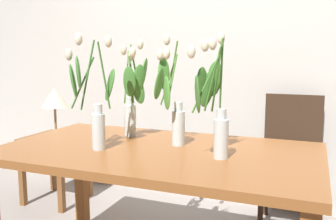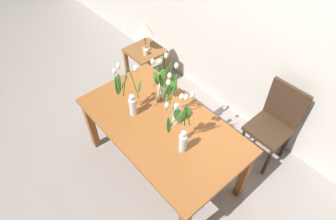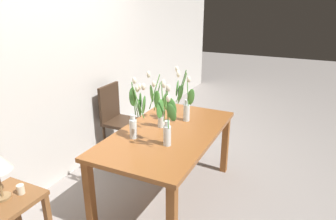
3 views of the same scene
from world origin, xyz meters
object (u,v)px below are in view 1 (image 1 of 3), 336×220
(tulip_vase_3, at_px, (94,106))
(side_table, at_px, (56,150))
(dining_chair, at_px, (291,153))
(table_lamp, at_px, (55,99))
(dining_table, at_px, (157,166))
(tulip_vase_0, at_px, (214,107))
(tulip_vase_1, at_px, (133,97))
(pillar_candle, at_px, (60,134))
(tulip_vase_2, at_px, (172,105))

(tulip_vase_3, relative_size, side_table, 1.05)
(dining_chair, bearing_deg, table_lamp, -172.37)
(dining_table, height_order, side_table, dining_table)
(tulip_vase_0, xyz_separation_m, side_table, (-1.54, 0.79, -0.54))
(tulip_vase_1, relative_size, dining_chair, 0.60)
(dining_chair, xyz_separation_m, pillar_candle, (-1.74, -0.33, 0.06))
(table_lamp, bearing_deg, dining_chair, 7.63)
(tulip_vase_2, height_order, table_lamp, tulip_vase_2)
(tulip_vase_1, xyz_separation_m, tulip_vase_3, (-0.05, -0.34, -0.01))
(side_table, bearing_deg, tulip_vase_2, -26.76)
(tulip_vase_3, distance_m, pillar_candle, 1.25)
(dining_table, bearing_deg, tulip_vase_2, 68.73)
(tulip_vase_0, xyz_separation_m, tulip_vase_2, (-0.26, 0.15, -0.02))
(tulip_vase_2, bearing_deg, tulip_vase_1, 160.31)
(tulip_vase_1, distance_m, dining_chair, 1.25)
(tulip_vase_0, relative_size, pillar_candle, 7.73)
(table_lamp, bearing_deg, pillar_candle, -38.93)
(tulip_vase_2, bearing_deg, table_lamp, 152.61)
(table_lamp, xyz_separation_m, pillar_candle, (0.10, -0.08, -0.27))
(tulip_vase_2, height_order, pillar_candle, tulip_vase_2)
(tulip_vase_2, relative_size, pillar_candle, 7.75)
(tulip_vase_3, bearing_deg, pillar_candle, 136.39)
(side_table, bearing_deg, dining_table, -31.18)
(tulip_vase_0, relative_size, table_lamp, 1.46)
(tulip_vase_0, distance_m, side_table, 1.82)
(tulip_vase_3, bearing_deg, tulip_vase_1, 82.35)
(side_table, xyz_separation_m, pillar_candle, (0.09, -0.06, 0.16))
(tulip_vase_3, height_order, dining_chair, tulip_vase_3)
(dining_chair, xyz_separation_m, table_lamp, (-1.84, -0.25, 0.33))
(tulip_vase_3, bearing_deg, tulip_vase_0, 8.69)
(tulip_vase_2, height_order, dining_chair, tulip_vase_2)
(tulip_vase_3, height_order, side_table, tulip_vase_3)
(tulip_vase_2, height_order, side_table, tulip_vase_2)
(tulip_vase_1, bearing_deg, tulip_vase_2, -19.69)
(tulip_vase_1, bearing_deg, tulip_vase_0, -24.65)
(tulip_vase_0, height_order, side_table, tulip_vase_0)
(tulip_vase_0, relative_size, side_table, 1.05)
(dining_chair, relative_size, side_table, 1.69)
(dining_table, height_order, pillar_candle, dining_table)
(dining_chair, height_order, table_lamp, table_lamp)
(dining_table, xyz_separation_m, tulip_vase_2, (0.04, 0.10, 0.30))
(dining_table, bearing_deg, pillar_candle, 148.91)
(tulip_vase_0, relative_size, tulip_vase_3, 1.01)
(dining_chair, distance_m, side_table, 1.86)
(tulip_vase_1, xyz_separation_m, dining_chair, (0.83, 0.81, -0.45))
(tulip_vase_2, distance_m, pillar_candle, 1.37)
(tulip_vase_0, bearing_deg, pillar_candle, 153.11)
(tulip_vase_1, bearing_deg, table_lamp, 150.65)
(dining_table, height_order, tulip_vase_2, tulip_vase_2)
(tulip_vase_0, distance_m, tulip_vase_2, 0.30)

